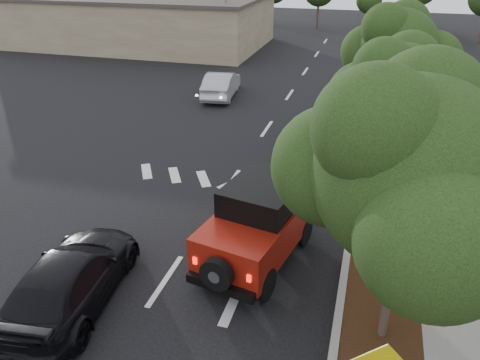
% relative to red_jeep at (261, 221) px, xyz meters
% --- Properties ---
extents(ground, '(120.00, 120.00, 0.00)m').
position_rel_red_jeep_xyz_m(ground, '(-2.18, -1.81, -1.16)').
color(ground, black).
rests_on(ground, ground).
extents(curb, '(0.20, 70.00, 0.15)m').
position_rel_red_jeep_xyz_m(curb, '(2.42, 10.19, -1.09)').
color(curb, '#9E9B93').
rests_on(curb, ground).
extents(planting_strip, '(1.80, 70.00, 0.12)m').
position_rel_red_jeep_xyz_m(planting_strip, '(3.42, 10.19, -1.10)').
color(planting_strip, black).
rests_on(planting_strip, ground).
extents(sidewalk, '(2.00, 70.00, 0.12)m').
position_rel_red_jeep_xyz_m(sidewalk, '(5.32, 10.19, -1.10)').
color(sidewalk, gray).
rests_on(sidewalk, ground).
extents(hedge, '(0.80, 70.00, 0.80)m').
position_rel_red_jeep_xyz_m(hedge, '(6.72, 10.19, -0.76)').
color(hedge, black).
rests_on(hedge, ground).
extents(commercial_building, '(22.00, 12.00, 4.00)m').
position_rel_red_jeep_xyz_m(commercial_building, '(-18.18, 28.19, 0.84)').
color(commercial_building, '#817159').
rests_on(commercial_building, ground).
extents(transmission_tower, '(7.00, 4.00, 28.00)m').
position_rel_red_jeep_xyz_m(transmission_tower, '(3.82, 46.19, -1.16)').
color(transmission_tower, slate).
rests_on(transmission_tower, ground).
extents(street_tree_near, '(3.80, 3.80, 5.92)m').
position_rel_red_jeep_xyz_m(street_tree_near, '(3.42, -2.31, -1.16)').
color(street_tree_near, black).
rests_on(street_tree_near, ground).
extents(street_tree_mid, '(3.20, 3.20, 5.32)m').
position_rel_red_jeep_xyz_m(street_tree_mid, '(3.42, 4.69, -1.16)').
color(street_tree_mid, black).
rests_on(street_tree_mid, ground).
extents(street_tree_far, '(3.40, 3.40, 5.62)m').
position_rel_red_jeep_xyz_m(street_tree_far, '(3.42, 11.19, -1.16)').
color(street_tree_far, black).
rests_on(street_tree_far, ground).
extents(light_pole_a, '(2.00, 0.22, 9.00)m').
position_rel_red_jeep_xyz_m(light_pole_a, '(-8.68, 24.19, -1.16)').
color(light_pole_a, slate).
rests_on(light_pole_a, ground).
extents(light_pole_b, '(2.00, 0.22, 9.00)m').
position_rel_red_jeep_xyz_m(light_pole_b, '(-9.68, 36.19, -1.16)').
color(light_pole_b, slate).
rests_on(light_pole_b, ground).
extents(red_jeep, '(2.73, 4.66, 2.29)m').
position_rel_red_jeep_xyz_m(red_jeep, '(0.00, 0.00, 0.00)').
color(red_jeep, black).
rests_on(red_jeep, ground).
extents(silver_suv_ahead, '(3.82, 5.67, 1.44)m').
position_rel_red_jeep_xyz_m(silver_suv_ahead, '(1.02, 8.83, -0.44)').
color(silver_suv_ahead, '#B6B8BE').
rests_on(silver_suv_ahead, ground).
extents(black_suv_oncoming, '(2.62, 5.19, 1.45)m').
position_rel_red_jeep_xyz_m(black_suv_oncoming, '(-4.01, -3.19, -0.44)').
color(black_suv_oncoming, black).
rests_on(black_suv_oncoming, ground).
extents(silver_sedan_oncoming, '(2.05, 4.59, 1.46)m').
position_rel_red_jeep_xyz_m(silver_sedan_oncoming, '(-5.98, 14.70, -0.43)').
color(silver_sedan_oncoming, '#B2B6BB').
rests_on(silver_sedan_oncoming, ground).
extents(parked_suv, '(4.45, 2.28, 1.45)m').
position_rel_red_jeep_xyz_m(parked_suv, '(-9.40, 24.66, -0.44)').
color(parked_suv, '#A2A3A9').
rests_on(parked_suv, ground).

